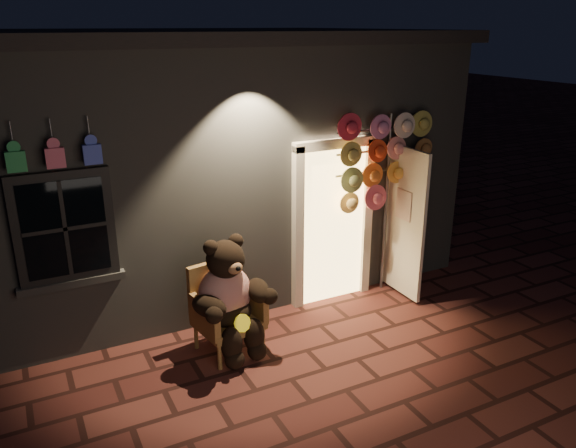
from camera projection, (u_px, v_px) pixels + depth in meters
ground at (292, 379)px, 5.91m from camera, size 60.00×60.00×0.00m
shop_building at (174, 147)px, 8.68m from camera, size 7.30×5.95×3.51m
wicker_armchair at (224, 308)px, 6.35m from camera, size 0.79×0.74×1.01m
teddy_bear at (229, 298)px, 6.18m from camera, size 0.99×0.84×1.38m
hat_rack at (384, 160)px, 7.20m from camera, size 1.42×0.22×2.48m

